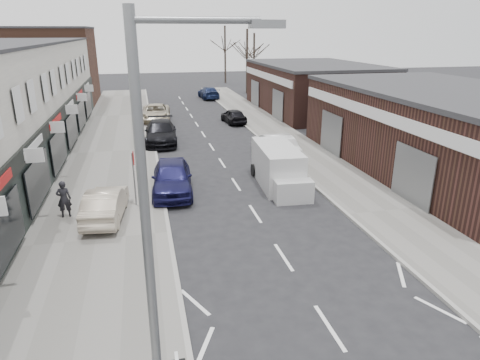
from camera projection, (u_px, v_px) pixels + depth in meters
pavement_left at (113, 152)px, 28.79m from camera, size 5.50×64.00×0.12m
pavement_right at (289, 142)px, 31.45m from camera, size 3.50×64.00×0.12m
brick_block_far at (56, 67)px, 47.21m from camera, size 8.00×10.00×8.00m
right_unit_near at (446, 131)px, 24.80m from camera, size 10.00×18.00×4.50m
right_unit_far at (314, 88)px, 43.19m from camera, size 10.00×16.00×4.50m
tree_far_a at (247, 93)px, 56.07m from camera, size 3.60×3.60×8.00m
tree_far_b at (254, 87)px, 62.12m from camera, size 3.60×3.60×7.50m
tree_far_c at (225, 83)px, 67.00m from camera, size 3.60×3.60×8.50m
street_lamp at (159, 241)px, 6.79m from camera, size 2.23×0.22×8.00m
warning_sign at (134, 162)px, 19.23m from camera, size 0.12×0.80×2.70m
white_van at (278, 168)px, 22.44m from camera, size 2.15×5.42×2.07m
sedan_on_pavement at (105, 204)px, 18.26m from camera, size 1.87×4.23×1.35m
pedestrian at (64, 199)px, 18.36m from camera, size 0.63×0.43×1.65m
parked_car_left_a at (172, 177)px, 21.45m from camera, size 2.32×4.98×1.65m
parked_car_left_b at (161, 132)px, 31.05m from camera, size 2.52×5.60×1.59m
parked_car_left_c at (156, 113)px, 38.65m from camera, size 2.87×5.53×1.49m
parked_car_right_a at (275, 146)px, 27.30m from camera, size 1.90×5.01×1.63m
parked_car_right_b at (234, 116)px, 37.83m from camera, size 1.90×3.93×1.29m
parked_car_right_c at (209, 93)px, 51.59m from camera, size 2.21×4.94×1.41m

